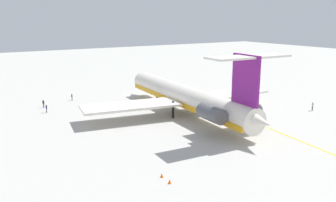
{
  "coord_description": "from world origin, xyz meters",
  "views": [
    {
      "loc": [
        -59.82,
        52.11,
        19.03
      ],
      "look_at": [
        -2.98,
        16.62,
        3.19
      ],
      "focal_mm": 38.12,
      "sensor_mm": 36.0,
      "label": 1
    }
  ],
  "objects_px": {
    "main_jetliner": "(188,97)",
    "ground_crew_near_nose": "(313,105)",
    "safety_cone_wingtip": "(170,181)",
    "safety_cone_nose": "(162,175)",
    "ground_crew_portside": "(43,103)",
    "ground_crew_near_tail": "(46,107)",
    "ground_crew_starboard": "(72,96)"
  },
  "relations": [
    {
      "from": "ground_crew_near_nose",
      "to": "ground_crew_near_tail",
      "type": "height_order",
      "value": "ground_crew_near_nose"
    },
    {
      "from": "main_jetliner",
      "to": "ground_crew_portside",
      "type": "distance_m",
      "value": 31.54
    },
    {
      "from": "ground_crew_starboard",
      "to": "safety_cone_wingtip",
      "type": "relative_size",
      "value": 3.02
    },
    {
      "from": "ground_crew_near_tail",
      "to": "ground_crew_near_nose",
      "type": "bearing_deg",
      "value": -31.04
    },
    {
      "from": "ground_crew_portside",
      "to": "safety_cone_nose",
      "type": "height_order",
      "value": "ground_crew_portside"
    },
    {
      "from": "safety_cone_nose",
      "to": "ground_crew_near_tail",
      "type": "bearing_deg",
      "value": 6.59
    },
    {
      "from": "ground_crew_near_tail",
      "to": "safety_cone_nose",
      "type": "distance_m",
      "value": 38.47
    },
    {
      "from": "main_jetliner",
      "to": "ground_crew_near_tail",
      "type": "xyz_separation_m",
      "value": [
        17.05,
        23.24,
        -2.58
      ]
    },
    {
      "from": "ground_crew_near_tail",
      "to": "safety_cone_wingtip",
      "type": "height_order",
      "value": "ground_crew_near_tail"
    },
    {
      "from": "ground_crew_portside",
      "to": "safety_cone_wingtip",
      "type": "distance_m",
      "value": 44.94
    },
    {
      "from": "ground_crew_near_nose",
      "to": "ground_crew_portside",
      "type": "xyz_separation_m",
      "value": [
        32.26,
        46.87,
        -0.07
      ]
    },
    {
      "from": "ground_crew_near_nose",
      "to": "ground_crew_portside",
      "type": "height_order",
      "value": "ground_crew_near_nose"
    },
    {
      "from": "ground_crew_starboard",
      "to": "safety_cone_wingtip",
      "type": "bearing_deg",
      "value": -109.73
    },
    {
      "from": "main_jetliner",
      "to": "ground_crew_starboard",
      "type": "relative_size",
      "value": 28.09
    },
    {
      "from": "ground_crew_near_nose",
      "to": "safety_cone_nose",
      "type": "xyz_separation_m",
      "value": [
        -10.58,
        42.95,
        -0.89
      ]
    },
    {
      "from": "main_jetliner",
      "to": "safety_cone_wingtip",
      "type": "xyz_separation_m",
      "value": [
        -23.08,
        18.92,
        -3.42
      ]
    },
    {
      "from": "main_jetliner",
      "to": "safety_cone_wingtip",
      "type": "relative_size",
      "value": 84.69
    },
    {
      "from": "ground_crew_near_nose",
      "to": "ground_crew_portside",
      "type": "bearing_deg",
      "value": -13.5
    },
    {
      "from": "ground_crew_near_nose",
      "to": "safety_cone_wingtip",
      "type": "bearing_deg",
      "value": 37.24
    },
    {
      "from": "ground_crew_near_nose",
      "to": "safety_cone_wingtip",
      "type": "height_order",
      "value": "ground_crew_near_nose"
    },
    {
      "from": "main_jetliner",
      "to": "ground_crew_near_nose",
      "type": "height_order",
      "value": "main_jetliner"
    },
    {
      "from": "ground_crew_near_tail",
      "to": "main_jetliner",
      "type": "bearing_deg",
      "value": -37.04
    },
    {
      "from": "main_jetliner",
      "to": "safety_cone_nose",
      "type": "distance_m",
      "value": 28.53
    },
    {
      "from": "ground_crew_portside",
      "to": "ground_crew_starboard",
      "type": "height_order",
      "value": "ground_crew_portside"
    },
    {
      "from": "main_jetliner",
      "to": "ground_crew_near_tail",
      "type": "bearing_deg",
      "value": 57.45
    },
    {
      "from": "main_jetliner",
      "to": "ground_crew_starboard",
      "type": "height_order",
      "value": "main_jetliner"
    },
    {
      "from": "ground_crew_near_nose",
      "to": "ground_crew_starboard",
      "type": "bearing_deg",
      "value": -20.97
    },
    {
      "from": "ground_crew_starboard",
      "to": "safety_cone_nose",
      "type": "xyz_separation_m",
      "value": [
        -46.26,
        3.33,
        -0.78
      ]
    },
    {
      "from": "main_jetliner",
      "to": "safety_cone_wingtip",
      "type": "height_order",
      "value": "main_jetliner"
    },
    {
      "from": "ground_crew_near_tail",
      "to": "safety_cone_wingtip",
      "type": "xyz_separation_m",
      "value": [
        -40.13,
        -4.33,
        -0.84
      ]
    },
    {
      "from": "ground_crew_starboard",
      "to": "main_jetliner",
      "type": "bearing_deg",
      "value": -73.99
    },
    {
      "from": "safety_cone_wingtip",
      "to": "ground_crew_near_tail",
      "type": "bearing_deg",
      "value": 6.15
    }
  ]
}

